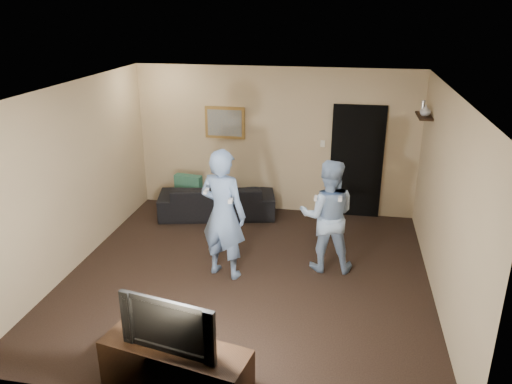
% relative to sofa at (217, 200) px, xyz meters
% --- Properties ---
extents(ground, '(5.00, 5.00, 0.00)m').
position_rel_sofa_xyz_m(ground, '(0.96, -2.01, -0.30)').
color(ground, black).
rests_on(ground, ground).
extents(ceiling, '(5.00, 5.00, 0.04)m').
position_rel_sofa_xyz_m(ceiling, '(0.96, -2.01, 2.30)').
color(ceiling, silver).
rests_on(ceiling, wall_back).
extents(wall_back, '(5.00, 0.04, 2.60)m').
position_rel_sofa_xyz_m(wall_back, '(0.96, 0.49, 1.00)').
color(wall_back, tan).
rests_on(wall_back, ground).
extents(wall_front, '(5.00, 0.04, 2.60)m').
position_rel_sofa_xyz_m(wall_front, '(0.96, -4.51, 1.00)').
color(wall_front, tan).
rests_on(wall_front, ground).
extents(wall_left, '(0.04, 5.00, 2.60)m').
position_rel_sofa_xyz_m(wall_left, '(-1.54, -2.01, 1.00)').
color(wall_left, tan).
rests_on(wall_left, ground).
extents(wall_right, '(0.04, 5.00, 2.60)m').
position_rel_sofa_xyz_m(wall_right, '(3.46, -2.01, 1.00)').
color(wall_right, tan).
rests_on(wall_right, ground).
extents(sofa, '(2.17, 1.23, 0.60)m').
position_rel_sofa_xyz_m(sofa, '(0.00, 0.00, 0.00)').
color(sofa, black).
rests_on(sofa, ground).
extents(throw_pillow, '(0.51, 0.23, 0.49)m').
position_rel_sofa_xyz_m(throw_pillow, '(-0.52, 0.00, 0.18)').
color(throw_pillow, '#1B5342').
rests_on(throw_pillow, sofa).
extents(painting_frame, '(0.72, 0.05, 0.57)m').
position_rel_sofa_xyz_m(painting_frame, '(0.06, 0.46, 1.30)').
color(painting_frame, olive).
rests_on(painting_frame, wall_back).
extents(painting_canvas, '(0.62, 0.01, 0.47)m').
position_rel_sofa_xyz_m(painting_canvas, '(0.06, 0.44, 1.30)').
color(painting_canvas, slate).
rests_on(painting_canvas, painting_frame).
extents(doorway, '(0.90, 0.06, 2.00)m').
position_rel_sofa_xyz_m(doorway, '(2.41, 0.46, 0.70)').
color(doorway, black).
rests_on(doorway, ground).
extents(light_switch, '(0.08, 0.02, 0.12)m').
position_rel_sofa_xyz_m(light_switch, '(1.81, 0.46, 1.00)').
color(light_switch, silver).
rests_on(light_switch, wall_back).
extents(wall_shelf, '(0.20, 0.60, 0.03)m').
position_rel_sofa_xyz_m(wall_shelf, '(3.35, -0.21, 1.69)').
color(wall_shelf, black).
rests_on(wall_shelf, wall_right).
extents(shelf_vase, '(0.17, 0.17, 0.17)m').
position_rel_sofa_xyz_m(shelf_vase, '(3.35, -0.29, 1.79)').
color(shelf_vase, silver).
rests_on(shelf_vase, wall_shelf).
extents(shelf_figurine, '(0.06, 0.06, 0.18)m').
position_rel_sofa_xyz_m(shelf_figurine, '(3.35, 0.01, 1.80)').
color(shelf_figurine, silver).
rests_on(shelf_figurine, wall_shelf).
extents(tv_console, '(1.54, 0.76, 0.53)m').
position_rel_sofa_xyz_m(tv_console, '(0.71, -4.31, -0.05)').
color(tv_console, black).
rests_on(tv_console, ground).
extents(television, '(0.99, 0.32, 0.57)m').
position_rel_sofa_xyz_m(television, '(0.71, -4.31, 0.50)').
color(television, black).
rests_on(television, tv_console).
extents(wii_player_left, '(0.76, 0.61, 1.83)m').
position_rel_sofa_xyz_m(wii_player_left, '(0.63, -2.02, 0.62)').
color(wii_player_left, '#6E8CBE').
rests_on(wii_player_left, ground).
extents(wii_player_right, '(0.83, 0.67, 1.63)m').
position_rel_sofa_xyz_m(wii_player_right, '(2.02, -1.58, 0.52)').
color(wii_player_right, '#96B4DB').
rests_on(wii_player_right, ground).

